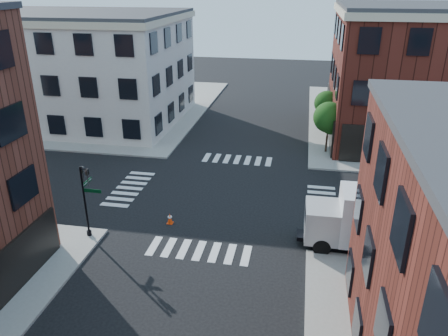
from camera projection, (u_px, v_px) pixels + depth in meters
name	position (u px, v px, depth m)	size (l,w,h in m)	color
ground	(222.00, 196.00, 31.19)	(120.00, 120.00, 0.00)	black
sidewalk_nw	(86.00, 105.00, 53.64)	(30.00, 30.00, 0.15)	gray
building_nw	(76.00, 69.00, 46.64)	(22.00, 16.00, 11.00)	silver
tree_near	(329.00, 119.00, 37.67)	(2.69, 2.69, 4.49)	black
tree_far	(327.00, 104.00, 43.20)	(2.43, 2.43, 4.07)	black
signal_pole	(86.00, 194.00, 25.15)	(1.29, 1.24, 4.60)	black
box_truck	(379.00, 221.00, 24.28)	(8.04, 2.59, 3.61)	silver
traffic_cone	(170.00, 219.00, 27.56)	(0.39, 0.39, 0.70)	#FE400B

